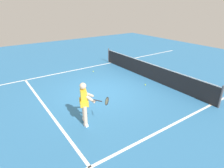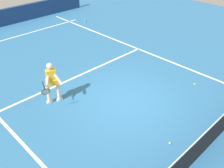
# 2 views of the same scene
# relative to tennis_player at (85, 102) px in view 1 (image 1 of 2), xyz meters

# --- Properties ---
(ground_plane) EXTENTS (28.49, 28.49, 0.00)m
(ground_plane) POSITION_rel_tennis_player_xyz_m (-1.87, 1.72, -0.85)
(ground_plane) COLOR teal
(service_line_marking) EXTENTS (7.41, 0.10, 0.01)m
(service_line_marking) POSITION_rel_tennis_player_xyz_m (-1.87, -0.85, -0.84)
(service_line_marking) COLOR white
(service_line_marking) RESTS_ON ground
(sideline_left_marking) EXTENTS (0.10, 19.92, 0.01)m
(sideline_left_marking) POSITION_rel_tennis_player_xyz_m (-5.57, 1.72, -0.84)
(sideline_left_marking) COLOR white
(sideline_left_marking) RESTS_ON ground
(sideline_right_marking) EXTENTS (0.10, 19.92, 0.01)m
(sideline_right_marking) POSITION_rel_tennis_player_xyz_m (1.83, 1.72, -0.84)
(sideline_right_marking) COLOR white
(sideline_right_marking) RESTS_ON ground
(court_net) EXTENTS (8.09, 0.08, 0.98)m
(court_net) POSITION_rel_tennis_player_xyz_m (-1.87, 4.93, -0.39)
(court_net) COLOR #4C4C51
(court_net) RESTS_ON ground
(tennis_player) EXTENTS (0.99, 0.86, 1.55)m
(tennis_player) POSITION_rel_tennis_player_xyz_m (0.00, 0.00, 0.00)
(tennis_player) COLOR beige
(tennis_player) RESTS_ON ground
(tennis_ball_near) EXTENTS (0.07, 0.07, 0.07)m
(tennis_ball_near) POSITION_rel_tennis_player_xyz_m (-1.24, 4.09, -0.81)
(tennis_ball_near) COLOR #D1E533
(tennis_ball_near) RESTS_ON ground
(tennis_ball_mid) EXTENTS (0.07, 0.07, 0.07)m
(tennis_ball_mid) POSITION_rel_tennis_player_xyz_m (-4.61, 2.92, -0.81)
(tennis_ball_mid) COLOR #D1E533
(tennis_ball_mid) RESTS_ON ground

